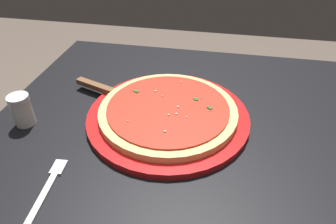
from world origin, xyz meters
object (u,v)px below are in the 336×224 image
serving_plate (168,116)px  parmesan_shaker (22,110)px  pizza (168,110)px  fork (44,194)px  pizza_server (109,92)px

serving_plate → parmesan_shaker: size_ratio=5.05×
pizza → fork: 0.31m
serving_plate → parmesan_shaker: 0.33m
pizza_server → fork: 0.31m
serving_plate → parmesan_shaker: parmesan_shaker is taller
fork → parmesan_shaker: 0.23m
pizza → fork: pizza is taller
serving_plate → pizza_server: (0.06, 0.16, 0.01)m
pizza_server → fork: bearing=178.2°
pizza → serving_plate: bearing=133.9°
serving_plate → parmesan_shaker: (-0.08, 0.32, 0.03)m
pizza → fork: size_ratio=1.70×
pizza_server → serving_plate: bearing=-109.5°
serving_plate → parmesan_shaker: bearing=103.7°
pizza → parmesan_shaker: 0.33m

